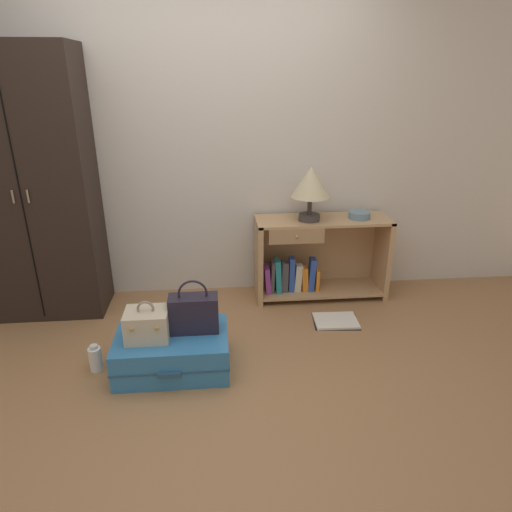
# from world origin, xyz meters

# --- Properties ---
(ground_plane) EXTENTS (9.00, 9.00, 0.00)m
(ground_plane) POSITION_xyz_m (0.00, 0.00, 0.00)
(ground_plane) COLOR #9E7047
(back_wall) EXTENTS (6.40, 0.10, 2.60)m
(back_wall) POSITION_xyz_m (0.00, 1.50, 1.30)
(back_wall) COLOR beige
(back_wall) RESTS_ON ground_plane
(wardrobe) EXTENTS (0.86, 0.47, 1.98)m
(wardrobe) POSITION_xyz_m (-1.29, 1.20, 0.99)
(wardrobe) COLOR black
(wardrobe) RESTS_ON ground_plane
(bookshelf) EXTENTS (1.09, 0.38, 0.68)m
(bookshelf) POSITION_xyz_m (0.85, 1.26, 0.34)
(bookshelf) COLOR tan
(bookshelf) RESTS_ON ground_plane
(table_lamp) EXTENTS (0.30, 0.30, 0.43)m
(table_lamp) POSITION_xyz_m (0.78, 1.21, 0.98)
(table_lamp) COLOR #3D3838
(table_lamp) RESTS_ON bookshelf
(bowl) EXTENTS (0.18, 0.18, 0.05)m
(bowl) POSITION_xyz_m (1.20, 1.23, 0.71)
(bowl) COLOR slate
(bowl) RESTS_ON bookshelf
(suitcase_large) EXTENTS (0.72, 0.51, 0.25)m
(suitcase_large) POSITION_xyz_m (-0.27, 0.30, 0.12)
(suitcase_large) COLOR teal
(suitcase_large) RESTS_ON ground_plane
(train_case) EXTENTS (0.26, 0.22, 0.26)m
(train_case) POSITION_xyz_m (-0.41, 0.28, 0.34)
(train_case) COLOR beige
(train_case) RESTS_ON suitcase_large
(handbag) EXTENTS (0.31, 0.14, 0.35)m
(handbag) POSITION_xyz_m (-0.12, 0.34, 0.37)
(handbag) COLOR #231E2D
(handbag) RESTS_ON suitcase_large
(bottle) EXTENTS (0.08, 0.08, 0.18)m
(bottle) POSITION_xyz_m (-0.76, 0.32, 0.08)
(bottle) COLOR white
(bottle) RESTS_ON ground_plane
(open_book_on_floor) EXTENTS (0.37, 0.29, 0.02)m
(open_book_on_floor) POSITION_xyz_m (0.93, 0.77, 0.01)
(open_book_on_floor) COLOR white
(open_book_on_floor) RESTS_ON ground_plane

